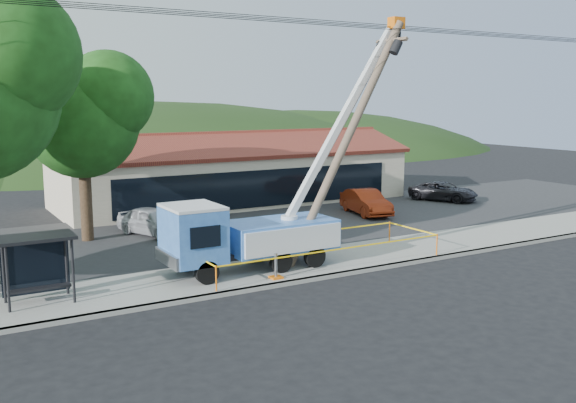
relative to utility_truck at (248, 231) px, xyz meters
The scene contains 15 objects.
ground 5.44m from the utility_truck, 55.68° to the right, with size 120.00×120.00×0.00m, color black.
curb 3.97m from the utility_truck, 36.66° to the right, with size 60.00×0.25×0.15m, color gray.
sidewalk 3.34m from the utility_truck, ahead, with size 60.00×4.00×0.15m, color gray.
parking_lot 8.42m from the utility_truck, 69.34° to the left, with size 60.00×12.00×0.10m, color #28282B.
strip_mall 17.17m from the utility_truck, 66.24° to the left, with size 22.50×8.53×4.67m.
tree_lot 10.65m from the utility_truck, 115.07° to the left, with size 6.30×5.60×8.94m.
hill_center 52.38m from the utility_truck, 75.72° to the left, with size 89.60×64.00×32.00m, color #1E3513.
hill_east 60.50m from the utility_truck, 57.02° to the left, with size 72.80×52.00×26.00m, color #1E3513.
utility_truck is the anchor object (origin of this frame).
leaning_pole 5.96m from the utility_truck, ahead, with size 5.62×1.93×9.87m.
bus_shelter 7.74m from the utility_truck, behind, with size 2.35×1.46×2.25m.
caution_tape 3.03m from the utility_truck, ahead, with size 10.30×3.19×0.92m.
car_silver 8.49m from the utility_truck, 97.07° to the left, with size 1.64×4.09×1.39m, color silver.
car_red 13.80m from the utility_truck, 33.25° to the left, with size 1.51×4.34×1.43m, color maroon.
car_dark 21.00m from the utility_truck, 25.34° to the left, with size 2.03×4.40×1.22m, color black.
Camera 1 is at (-13.90, -17.44, 6.78)m, focal length 40.00 mm.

